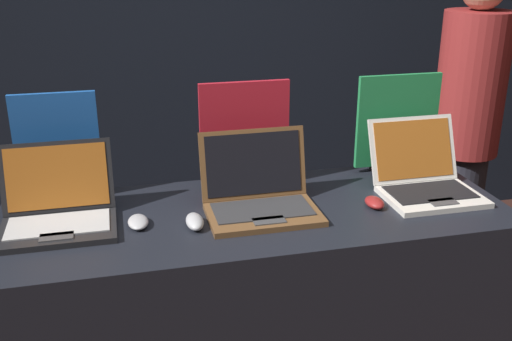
{
  "coord_description": "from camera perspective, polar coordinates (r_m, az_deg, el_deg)",
  "views": [
    {
      "loc": [
        -0.45,
        -1.52,
        1.81
      ],
      "look_at": [
        -0.0,
        0.33,
        1.09
      ],
      "focal_mm": 42.0,
      "sensor_mm": 36.0,
      "label": 1
    }
  ],
  "objects": [
    {
      "name": "mouse_middle",
      "position": [
        1.98,
        -5.86,
        -4.86
      ],
      "size": [
        0.06,
        0.12,
        0.04
      ],
      "color": "#B2B2B7",
      "rests_on": "display_counter"
    },
    {
      "name": "laptop_middle",
      "position": [
        2.08,
        0.33,
        -2.25
      ],
      "size": [
        0.38,
        0.31,
        0.26
      ],
      "color": "brown",
      "rests_on": "display_counter"
    },
    {
      "name": "promo_stand_back",
      "position": [
        2.48,
        13.28,
        4.18
      ],
      "size": [
        0.35,
        0.07,
        0.4
      ],
      "color": "black",
      "rests_on": "display_counter"
    },
    {
      "name": "person_bystander",
      "position": [
        3.17,
        19.23,
        2.93
      ],
      "size": [
        0.33,
        0.33,
        1.73
      ],
      "color": "#282833",
      "rests_on": "ground_plane"
    },
    {
      "name": "mouse_back",
      "position": [
        2.16,
        11.23,
        -3.0
      ],
      "size": [
        0.06,
        0.1,
        0.03
      ],
      "color": "maroon",
      "rests_on": "display_counter"
    },
    {
      "name": "laptop_back",
      "position": [
        2.31,
        15.74,
        -0.65
      ],
      "size": [
        0.35,
        0.35,
        0.25
      ],
      "color": "silver",
      "rests_on": "display_counter"
    },
    {
      "name": "wall_back",
      "position": [
        3.65,
        -6.57,
        14.26
      ],
      "size": [
        8.0,
        0.05,
        2.8
      ],
      "color": "black",
      "rests_on": "ground_plane"
    },
    {
      "name": "mouse_front",
      "position": [
        2.02,
        -11.16,
        -4.83
      ],
      "size": [
        0.07,
        0.11,
        0.03
      ],
      "color": "#B2B2B7",
      "rests_on": "display_counter"
    },
    {
      "name": "promo_stand_middle",
      "position": [
        2.24,
        -1.08,
        3.12
      ],
      "size": [
        0.34,
        0.07,
        0.41
      ],
      "color": "black",
      "rests_on": "display_counter"
    },
    {
      "name": "laptop_front",
      "position": [
        2.07,
        -18.35,
        -3.45
      ],
      "size": [
        0.37,
        0.31,
        0.25
      ],
      "color": "black",
      "rests_on": "display_counter"
    },
    {
      "name": "promo_stand_front",
      "position": [
        2.24,
        -18.34,
        1.88
      ],
      "size": [
        0.29,
        0.07,
        0.39
      ],
      "color": "black",
      "rests_on": "display_counter"
    },
    {
      "name": "display_counter",
      "position": [
        2.33,
        0.1,
        -14.33
      ],
      "size": [
        1.76,
        0.66,
        0.94
      ],
      "color": "black",
      "rests_on": "ground_plane"
    }
  ]
}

